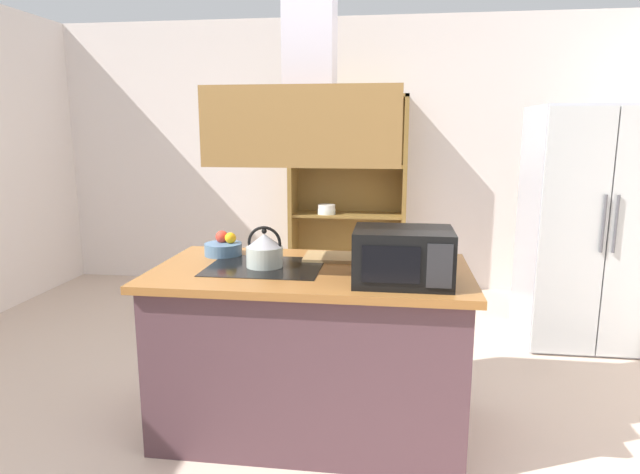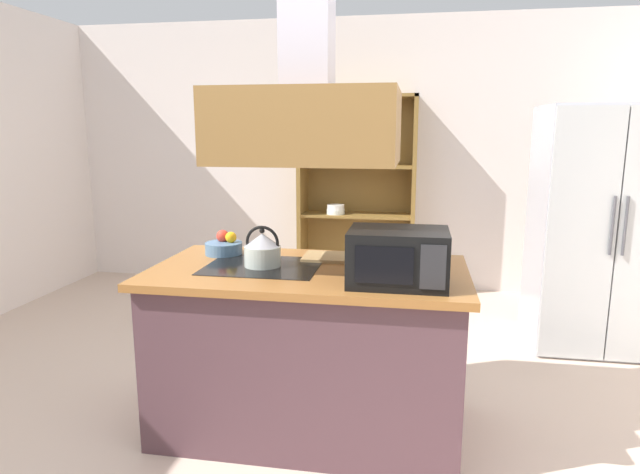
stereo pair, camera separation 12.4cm
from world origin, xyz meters
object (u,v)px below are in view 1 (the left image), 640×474
Objects in this scene: refrigerator at (589,227)px; kettle at (265,250)px; wine_glass_on_counter at (415,238)px; cutting_board at (335,257)px; dish_cabinet at (348,206)px; microwave at (403,256)px; fruit_bowl at (224,247)px.

kettle is (-2.13, -1.54, 0.10)m from refrigerator.
cutting_board is at bearing 166.26° from wine_glass_on_counter.
kettle is at bearing -170.51° from wine_glass_on_counter.
kettle is (-0.21, -2.69, 0.13)m from dish_cabinet.
kettle is 0.47× the size of microwave.
dish_cabinet reaches higher than microwave.
fruit_bowl is (-0.30, 0.24, -0.05)m from kettle.
refrigerator reaches higher than kettle.
refrigerator is 2.63m from kettle.
refrigerator reaches higher than microwave.
microwave reaches higher than cutting_board.
cutting_board is at bearing -86.84° from dish_cabinet.
microwave is at bearing -80.10° from dish_cabinet.
microwave is at bearing -100.82° from wine_glass_on_counter.
cutting_board is at bearing -0.53° from fruit_bowl.
fruit_bowl is (-0.51, -2.45, 0.09)m from dish_cabinet.
microwave is 2.23× the size of wine_glass_on_counter.
dish_cabinet is at bearing 99.90° from microwave.
dish_cabinet is 8.94× the size of kettle.
fruit_bowl reaches higher than cutting_board.
wine_glass_on_counter is at bearing -77.40° from dish_cabinet.
dish_cabinet is 2.50m from fruit_bowl.
microwave is 0.35m from wine_glass_on_counter.
refrigerator is at bearing 51.13° from microwave.
kettle reaches higher than fruit_bowl.
refrigerator reaches higher than fruit_bowl.
refrigerator is at bearing 36.13° from cutting_board.
kettle is 1.05× the size of wine_glass_on_counter.
wine_glass_on_counter is 0.96× the size of fruit_bowl.
microwave is (0.72, -0.21, 0.04)m from kettle.
refrigerator is 2.24m from dish_cabinet.
wine_glass_on_counter is 1.10m from fruit_bowl.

